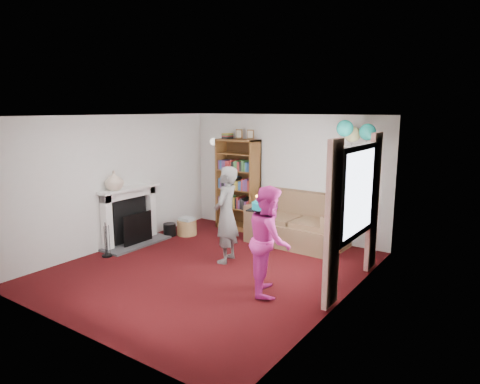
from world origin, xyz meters
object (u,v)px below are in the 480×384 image
Objects in this scene: bookcase at (239,185)px; person_striped at (226,215)px; person_magenta at (270,240)px; birthday_cake at (262,206)px; sofa at (299,225)px.

bookcase is 2.12m from person_striped.
person_magenta is 4.16× the size of birthday_cake.
person_magenta reaches higher than sofa.
sofa is 4.96× the size of birthday_cake.
sofa is (1.59, -0.23, -0.60)m from bookcase.
sofa is 2.43m from person_magenta.
bookcase is at bearing 173.54° from sofa.
birthday_cake is at bearing 57.23° from person_striped.
person_magenta is at bearing -47.80° from bookcase.
person_magenta is at bearing 48.26° from person_striped.
bookcase is 1.72m from sofa.
bookcase reaches higher than birthday_cake.
person_striped is 1.06× the size of person_magenta.
bookcase reaches higher than person_magenta.
sofa is at bearing 146.92° from person_striped.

